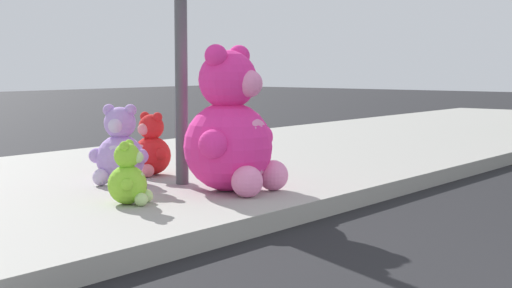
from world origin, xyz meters
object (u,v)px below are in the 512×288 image
Objects in this scene: plush_pink_large at (232,133)px; plush_lime at (129,179)px; plush_lavender at (120,152)px; plush_red at (150,150)px.

plush_pink_large is 1.01m from plush_lime.
plush_pink_large is at bearing -75.26° from plush_lavender.
plush_red is at bearing 17.28° from plush_lavender.
plush_pink_large is 1.27m from plush_red.
plush_red is 1.56m from plush_lime.
plush_lime is at bearing -140.25° from plush_red.
plush_pink_large reaches higher than plush_red.
plush_pink_large is at bearing -13.10° from plush_lime.
plush_lime is (-1.20, -1.00, -0.05)m from plush_red.
plush_red is at bearing 77.95° from plush_pink_large.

